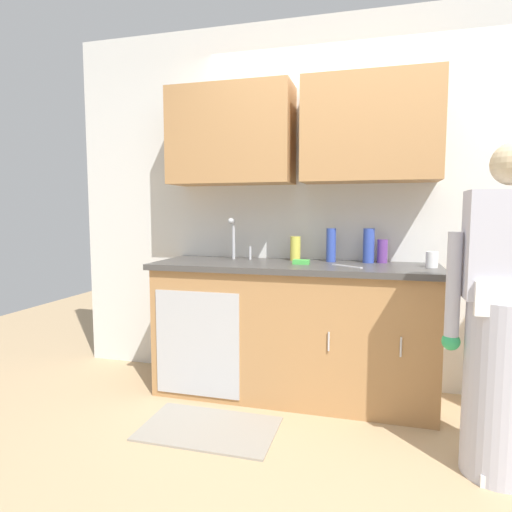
% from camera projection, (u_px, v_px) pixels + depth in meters
% --- Properties ---
extents(ground_plane, '(9.00, 9.00, 0.00)m').
position_uv_depth(ground_plane, '(369.00, 457.00, 2.35)').
color(ground_plane, tan).
extents(kitchen_wall_with_uppers, '(4.80, 0.44, 2.70)m').
position_uv_depth(kitchen_wall_with_uppers, '(358.00, 187.00, 3.19)').
color(kitchen_wall_with_uppers, silver).
rests_on(kitchen_wall_with_uppers, ground).
extents(counter_cabinet, '(1.90, 0.62, 0.90)m').
position_uv_depth(counter_cabinet, '(292.00, 332.00, 3.12)').
color(counter_cabinet, '#B27F4C').
rests_on(counter_cabinet, ground).
extents(countertop, '(1.96, 0.66, 0.04)m').
position_uv_depth(countertop, '(293.00, 266.00, 3.07)').
color(countertop, '#474442').
rests_on(countertop, counter_cabinet).
extents(sink, '(0.50, 0.36, 0.35)m').
position_uv_depth(sink, '(233.00, 263.00, 3.20)').
color(sink, '#B7BABF').
rests_on(sink, counter_cabinet).
extents(person_at_sink, '(0.55, 0.34, 1.62)m').
position_uv_depth(person_at_sink, '(503.00, 338.00, 2.13)').
color(person_at_sink, white).
rests_on(person_at_sink, ground).
extents(floor_mat, '(0.80, 0.50, 0.01)m').
position_uv_depth(floor_mat, '(209.00, 428.00, 2.64)').
color(floor_mat, gray).
rests_on(floor_mat, ground).
extents(bottle_water_tall, '(0.07, 0.07, 0.24)m').
position_uv_depth(bottle_water_tall, '(331.00, 245.00, 3.16)').
color(bottle_water_tall, '#334CB2').
rests_on(bottle_water_tall, countertop).
extents(bottle_cleaner_spray, '(0.08, 0.08, 0.24)m').
position_uv_depth(bottle_cleaner_spray, '(369.00, 246.00, 3.10)').
color(bottle_cleaner_spray, '#334CB2').
rests_on(bottle_cleaner_spray, countertop).
extents(bottle_water_short, '(0.08, 0.08, 0.18)m').
position_uv_depth(bottle_water_short, '(295.00, 249.00, 3.23)').
color(bottle_water_short, '#D8D14C').
rests_on(bottle_water_short, countertop).
extents(bottle_soap, '(0.07, 0.07, 0.16)m').
position_uv_depth(bottle_soap, '(382.00, 251.00, 3.10)').
color(bottle_soap, '#66388C').
rests_on(bottle_soap, countertop).
extents(cup_by_sink, '(0.08, 0.08, 0.10)m').
position_uv_depth(cup_by_sink, '(432.00, 260.00, 2.84)').
color(cup_by_sink, white).
rests_on(cup_by_sink, countertop).
extents(knife_on_counter, '(0.21, 0.16, 0.01)m').
position_uv_depth(knife_on_counter, '(347.00, 266.00, 2.89)').
color(knife_on_counter, silver).
rests_on(knife_on_counter, countertop).
extents(sponge, '(0.11, 0.07, 0.03)m').
position_uv_depth(sponge, '(301.00, 262.00, 3.03)').
color(sponge, '#4CBF4C').
rests_on(sponge, countertop).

